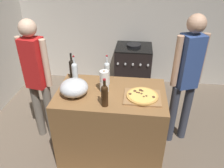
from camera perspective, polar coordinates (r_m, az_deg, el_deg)
The scene contains 14 objects.
ground_plane at distance 3.55m, azimuth 1.96°, elevation -9.58°, with size 4.65×3.31×0.02m, color #6B5B4C.
kitchen_wall_rear at distance 4.24m, azimuth 4.03°, elevation 17.11°, with size 4.65×0.10×2.60m, color beige.
counter at distance 2.78m, azimuth -0.25°, elevation -10.21°, with size 1.25×0.76×0.93m, color olive.
cutting_board at distance 2.42m, azimuth 7.87°, elevation -3.44°, with size 0.40×0.32×0.02m, color #9E7247.
pizza at distance 2.41m, azimuth 7.89°, elevation -3.02°, with size 0.35×0.35×0.03m.
mixing_bowl at distance 2.44m, azimuth -9.85°, elevation -0.95°, with size 0.31×0.31×0.19m.
paper_towel_roll at distance 2.46m, azimuth -2.03°, elevation 0.68°, with size 0.10×0.10×0.26m.
wine_bottle_dark at distance 2.22m, azimuth -1.93°, elevation -2.72°, with size 0.07×0.07×0.31m.
wine_bottle_green at distance 2.61m, azimuth -9.62°, elevation 2.87°, with size 0.07×0.07×0.37m.
wine_bottle_amber at distance 2.58m, azimuth -1.32°, elevation 3.04°, with size 0.07×0.07×0.38m.
wine_bottle_clear at distance 2.75m, azimuth -10.36°, elevation 3.95°, with size 0.07×0.07×0.35m.
stove at distance 4.15m, azimuth 5.45°, elevation 4.07°, with size 0.65×0.61×0.91m.
person_in_stripes at distance 2.89m, azimuth -18.99°, elevation 2.07°, with size 0.40×0.24×1.68m.
person_in_red at distance 2.81m, azimuth 18.87°, elevation 2.34°, with size 0.38×0.27×1.75m.
Camera 1 is at (0.20, -1.36, 2.27)m, focal length 35.10 mm.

